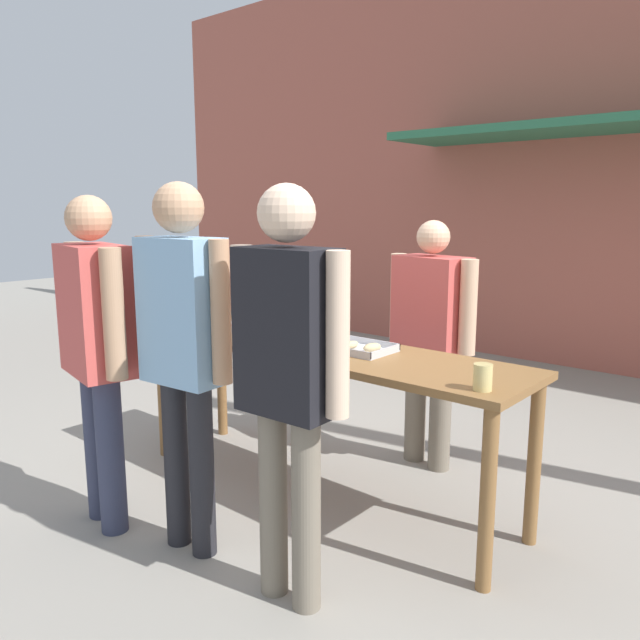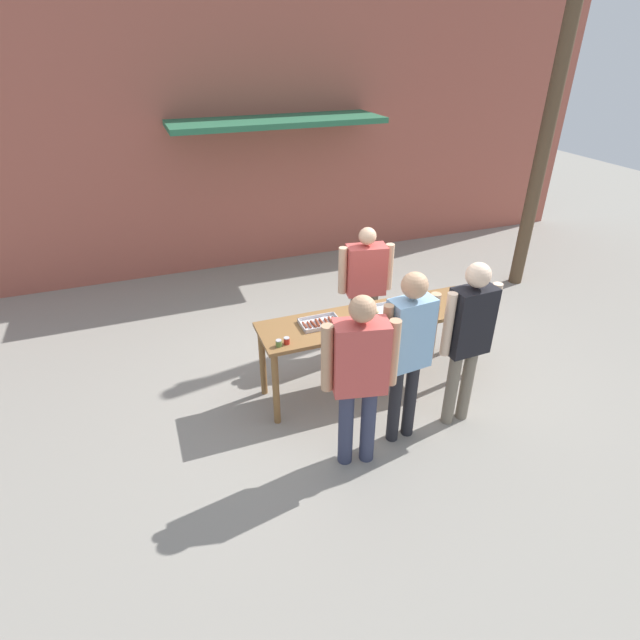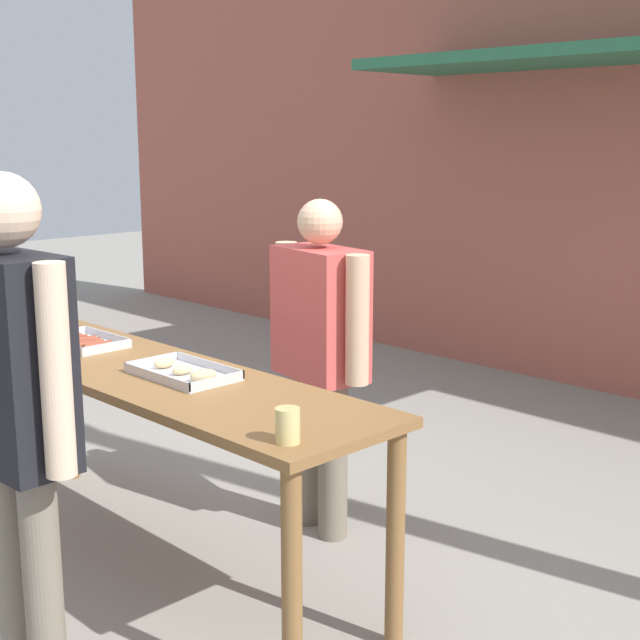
{
  "view_description": "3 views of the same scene",
  "coord_description": "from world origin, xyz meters",
  "px_view_note": "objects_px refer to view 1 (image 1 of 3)",
  "views": [
    {
      "loc": [
        2.27,
        -2.65,
        1.7
      ],
      "look_at": [
        0.0,
        0.0,
        1.05
      ],
      "focal_mm": 35.0,
      "sensor_mm": 36.0,
      "label": 1
    },
    {
      "loc": [
        -2.17,
        -4.16,
        3.53
      ],
      "look_at": [
        -0.6,
        0.04,
        0.95
      ],
      "focal_mm": 28.0,
      "sensor_mm": 36.0,
      "label": 2
    },
    {
      "loc": [
        3.15,
        -2.07,
        1.89
      ],
      "look_at": [
        0.27,
        0.77,
        1.04
      ],
      "focal_mm": 50.0,
      "sensor_mm": 36.0,
      "label": 3
    }
  ],
  "objects_px": {
    "food_tray_sausages": "(254,329)",
    "person_server_behind_table": "(430,325)",
    "condiment_jar_ketchup": "(181,323)",
    "beer_cup": "(483,377)",
    "food_tray_buns": "(353,347)",
    "condiment_jar_mustard": "(171,322)",
    "person_customer_holding_hotdog": "(96,336)",
    "person_customer_waiting_in_line": "(184,336)",
    "person_customer_with_cup": "(288,361)"
  },
  "relations": [
    {
      "from": "food_tray_buns",
      "to": "person_server_behind_table",
      "type": "relative_size",
      "value": 0.29
    },
    {
      "from": "condiment_jar_mustard",
      "to": "person_customer_holding_hotdog",
      "type": "relative_size",
      "value": 0.04
    },
    {
      "from": "person_customer_with_cup",
      "to": "food_tray_sausages",
      "type": "bearing_deg",
      "value": -40.34
    },
    {
      "from": "beer_cup",
      "to": "person_customer_waiting_in_line",
      "type": "relative_size",
      "value": 0.07
    },
    {
      "from": "person_customer_holding_hotdog",
      "to": "condiment_jar_mustard",
      "type": "bearing_deg",
      "value": -46.81
    },
    {
      "from": "person_customer_with_cup",
      "to": "food_tray_buns",
      "type": "bearing_deg",
      "value": -70.68
    },
    {
      "from": "person_server_behind_table",
      "to": "person_customer_waiting_in_line",
      "type": "height_order",
      "value": "person_customer_waiting_in_line"
    },
    {
      "from": "person_customer_holding_hotdog",
      "to": "condiment_jar_ketchup",
      "type": "bearing_deg",
      "value": -51.92
    },
    {
      "from": "person_customer_waiting_in_line",
      "to": "condiment_jar_ketchup",
      "type": "bearing_deg",
      "value": -41.51
    },
    {
      "from": "condiment_jar_mustard",
      "to": "condiment_jar_ketchup",
      "type": "relative_size",
      "value": 1.0
    },
    {
      "from": "food_tray_sausages",
      "to": "beer_cup",
      "type": "bearing_deg",
      "value": -8.14
    },
    {
      "from": "food_tray_buns",
      "to": "beer_cup",
      "type": "bearing_deg",
      "value": -15.19
    },
    {
      "from": "condiment_jar_ketchup",
      "to": "person_customer_holding_hotdog",
      "type": "xyz_separation_m",
      "value": [
        0.4,
        -0.83,
        0.1
      ]
    },
    {
      "from": "condiment_jar_ketchup",
      "to": "beer_cup",
      "type": "distance_m",
      "value": 2.14
    },
    {
      "from": "condiment_jar_mustard",
      "to": "person_server_behind_table",
      "type": "xyz_separation_m",
      "value": [
        1.38,
        0.99,
        0.01
      ]
    },
    {
      "from": "food_tray_buns",
      "to": "person_customer_with_cup",
      "type": "bearing_deg",
      "value": -68.31
    },
    {
      "from": "condiment_jar_ketchup",
      "to": "beer_cup",
      "type": "xyz_separation_m",
      "value": [
        2.14,
        -0.0,
        0.02
      ]
    },
    {
      "from": "food_tray_buns",
      "to": "person_customer_waiting_in_line",
      "type": "xyz_separation_m",
      "value": [
        -0.3,
        -0.93,
        0.17
      ]
    },
    {
      "from": "food_tray_sausages",
      "to": "person_customer_waiting_in_line",
      "type": "bearing_deg",
      "value": -61.44
    },
    {
      "from": "food_tray_sausages",
      "to": "condiment_jar_mustard",
      "type": "distance_m",
      "value": 0.58
    },
    {
      "from": "beer_cup",
      "to": "person_customer_waiting_in_line",
      "type": "height_order",
      "value": "person_customer_waiting_in_line"
    },
    {
      "from": "food_tray_buns",
      "to": "condiment_jar_mustard",
      "type": "distance_m",
      "value": 1.35
    },
    {
      "from": "food_tray_buns",
      "to": "condiment_jar_ketchup",
      "type": "distance_m",
      "value": 1.26
    },
    {
      "from": "condiment_jar_mustard",
      "to": "person_customer_waiting_in_line",
      "type": "xyz_separation_m",
      "value": [
        1.03,
        -0.67,
        0.15
      ]
    },
    {
      "from": "person_server_behind_table",
      "to": "condiment_jar_mustard",
      "type": "bearing_deg",
      "value": -134.78
    },
    {
      "from": "condiment_jar_mustard",
      "to": "beer_cup",
      "type": "distance_m",
      "value": 2.22
    },
    {
      "from": "beer_cup",
      "to": "person_customer_holding_hotdog",
      "type": "xyz_separation_m",
      "value": [
        -1.74,
        -0.82,
        0.07
      ]
    },
    {
      "from": "beer_cup",
      "to": "person_customer_with_cup",
      "type": "bearing_deg",
      "value": -128.82
    },
    {
      "from": "food_tray_sausages",
      "to": "person_server_behind_table",
      "type": "xyz_separation_m",
      "value": [
        0.86,
        0.73,
        0.03
      ]
    },
    {
      "from": "person_customer_holding_hotdog",
      "to": "person_customer_waiting_in_line",
      "type": "bearing_deg",
      "value": -153.54
    },
    {
      "from": "beer_cup",
      "to": "person_customer_waiting_in_line",
      "type": "xyz_separation_m",
      "value": [
        -1.19,
        -0.68,
        0.13
      ]
    },
    {
      "from": "beer_cup",
      "to": "condiment_jar_ketchup",
      "type": "bearing_deg",
      "value": 179.88
    },
    {
      "from": "person_customer_with_cup",
      "to": "person_customer_waiting_in_line",
      "type": "distance_m",
      "value": 0.66
    },
    {
      "from": "beer_cup",
      "to": "person_customer_holding_hotdog",
      "type": "relative_size",
      "value": 0.07
    },
    {
      "from": "food_tray_sausages",
      "to": "condiment_jar_ketchup",
      "type": "height_order",
      "value": "condiment_jar_ketchup"
    },
    {
      "from": "condiment_jar_ketchup",
      "to": "person_customer_waiting_in_line",
      "type": "height_order",
      "value": "person_customer_waiting_in_line"
    },
    {
      "from": "person_server_behind_table",
      "to": "person_customer_with_cup",
      "type": "bearing_deg",
      "value": -69.86
    },
    {
      "from": "person_customer_holding_hotdog",
      "to": "person_customer_waiting_in_line",
      "type": "height_order",
      "value": "person_customer_waiting_in_line"
    },
    {
      "from": "beer_cup",
      "to": "food_tray_buns",
      "type": "bearing_deg",
      "value": 164.81
    },
    {
      "from": "food_tray_buns",
      "to": "person_customer_holding_hotdog",
      "type": "distance_m",
      "value": 1.36
    },
    {
      "from": "condiment_jar_mustard",
      "to": "condiment_jar_ketchup",
      "type": "xyz_separation_m",
      "value": [
        0.09,
        0.02,
        0.0
      ]
    },
    {
      "from": "food_tray_sausages",
      "to": "condiment_jar_mustard",
      "type": "relative_size",
      "value": 5.94
    },
    {
      "from": "condiment_jar_ketchup",
      "to": "beer_cup",
      "type": "relative_size",
      "value": 0.59
    },
    {
      "from": "food_tray_sausages",
      "to": "person_customer_waiting_in_line",
      "type": "relative_size",
      "value": 0.23
    },
    {
      "from": "condiment_jar_mustard",
      "to": "person_customer_waiting_in_line",
      "type": "relative_size",
      "value": 0.04
    },
    {
      "from": "person_customer_waiting_in_line",
      "to": "food_tray_sausages",
      "type": "bearing_deg",
      "value": -66.83
    },
    {
      "from": "condiment_jar_mustard",
      "to": "person_customer_holding_hotdog",
      "type": "bearing_deg",
      "value": -59.14
    },
    {
      "from": "condiment_jar_ketchup",
      "to": "food_tray_buns",
      "type": "bearing_deg",
      "value": 10.9
    },
    {
      "from": "food_tray_sausages",
      "to": "beer_cup",
      "type": "xyz_separation_m",
      "value": [
        1.7,
        -0.24,
        0.05
      ]
    },
    {
      "from": "condiment_jar_ketchup",
      "to": "beer_cup",
      "type": "bearing_deg",
      "value": -0.12
    }
  ]
}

